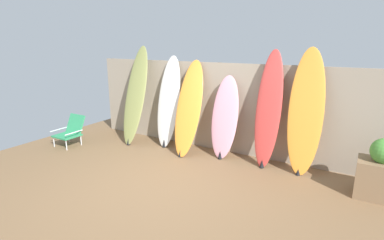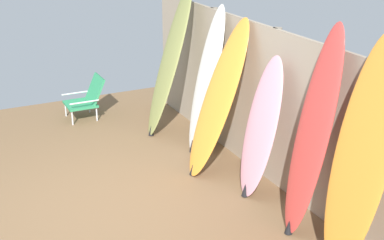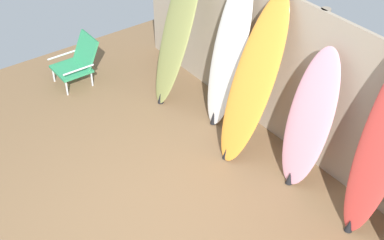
{
  "view_description": "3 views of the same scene",
  "coord_description": "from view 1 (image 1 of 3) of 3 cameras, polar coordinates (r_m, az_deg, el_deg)",
  "views": [
    {
      "loc": [
        2.57,
        -3.41,
        2.2
      ],
      "look_at": [
        0.01,
        0.93,
        0.88
      ],
      "focal_mm": 28.0,
      "sensor_mm": 36.0,
      "label": 1
    },
    {
      "loc": [
        4.75,
        -1.34,
        2.98
      ],
      "look_at": [
        0.39,
        0.81,
        1.07
      ],
      "focal_mm": 50.0,
      "sensor_mm": 36.0,
      "label": 2
    },
    {
      "loc": [
        3.04,
        -1.82,
        4.07
      ],
      "look_at": [
        -0.44,
        0.75,
        0.76
      ],
      "focal_mm": 50.0,
      "sensor_mm": 36.0,
      "label": 3
    }
  ],
  "objects": [
    {
      "name": "ground",
      "position": [
        4.8,
        -5.94,
        -12.61
      ],
      "size": [
        7.68,
        7.68,
        0.0
      ],
      "primitive_type": "plane",
      "color": "brown"
    },
    {
      "name": "fence_back",
      "position": [
        6.14,
        4.98,
        2.43
      ],
      "size": [
        6.08,
        0.11,
        1.8
      ],
      "color": "gray",
      "rests_on": "ground"
    },
    {
      "name": "surfboard_olive_0",
      "position": [
        6.69,
        -10.73,
        4.56
      ],
      "size": [
        0.53,
        0.73,
        2.12
      ],
      "color": "olive",
      "rests_on": "ground"
    },
    {
      "name": "surfboard_white_1",
      "position": [
        6.38,
        -4.5,
        3.32
      ],
      "size": [
        0.57,
        0.5,
        1.92
      ],
      "color": "white",
      "rests_on": "ground"
    },
    {
      "name": "surfboard_orange_2",
      "position": [
        5.94,
        -0.62,
        2.27
      ],
      "size": [
        0.59,
        0.84,
        1.86
      ],
      "color": "orange",
      "rests_on": "ground"
    },
    {
      "name": "surfboard_pink_3",
      "position": [
        5.75,
        6.23,
        0.37
      ],
      "size": [
        0.54,
        0.41,
        1.59
      ],
      "color": "pink",
      "rests_on": "ground"
    },
    {
      "name": "surfboard_red_4",
      "position": [
        5.44,
        14.37,
        1.87
      ],
      "size": [
        0.46,
        0.47,
        2.08
      ],
      "color": "#D13D38",
      "rests_on": "ground"
    },
    {
      "name": "surfboard_orange_5",
      "position": [
        5.33,
        20.86,
        1.31
      ],
      "size": [
        0.61,
        0.52,
        2.13
      ],
      "color": "orange",
      "rests_on": "ground"
    },
    {
      "name": "beach_chair",
      "position": [
        7.04,
        -22.08,
        -1.84
      ],
      "size": [
        0.5,
        0.57,
        0.64
      ],
      "rotation": [
        0.0,
        0.0,
        0.11
      ],
      "color": "silver",
      "rests_on": "ground"
    },
    {
      "name": "planter_box",
      "position": [
        5.11,
        32.3,
        -8.54
      ],
      "size": [
        0.62,
        0.46,
        0.9
      ],
      "color": "#846647",
      "rests_on": "ground"
    }
  ]
}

